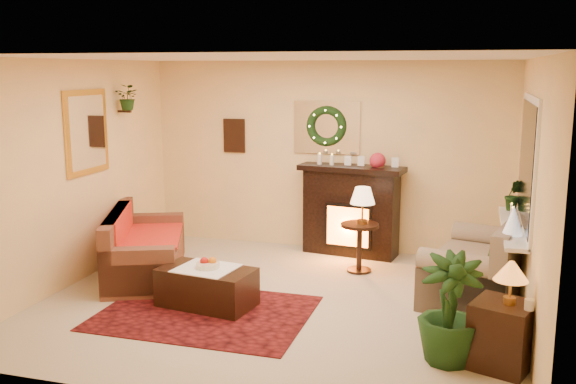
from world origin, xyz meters
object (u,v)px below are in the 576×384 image
(sofa, at_px, (146,241))
(side_table_round, at_px, (359,246))
(end_table_square, at_px, (502,337))
(loveseat, at_px, (478,260))
(fireplace, at_px, (351,214))
(coffee_table, at_px, (207,287))

(sofa, bearing_deg, side_table_round, -3.47)
(end_table_square, bearing_deg, loveseat, 96.60)
(fireplace, height_order, coffee_table, fireplace)
(loveseat, relative_size, coffee_table, 1.58)
(coffee_table, bearing_deg, loveseat, 30.41)
(sofa, relative_size, fireplace, 1.48)
(side_table_round, xyz_separation_m, end_table_square, (1.61, -2.25, -0.05))
(loveseat, xyz_separation_m, side_table_round, (-1.41, 0.52, -0.10))
(loveseat, relative_size, end_table_square, 2.73)
(fireplace, bearing_deg, sofa, -136.60)
(fireplace, bearing_deg, end_table_square, -50.31)
(coffee_table, bearing_deg, side_table_round, 58.95)
(sofa, relative_size, side_table_round, 3.02)
(side_table_round, xyz_separation_m, coffee_table, (-1.34, -1.63, -0.11))
(loveseat, distance_m, side_table_round, 1.51)
(sofa, distance_m, coffee_table, 1.40)
(loveseat, height_order, side_table_round, loveseat)
(sofa, bearing_deg, loveseat, -17.47)
(sofa, distance_m, end_table_square, 4.33)
(sofa, height_order, fireplace, fireplace)
(loveseat, height_order, end_table_square, loveseat)
(fireplace, bearing_deg, loveseat, -29.50)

